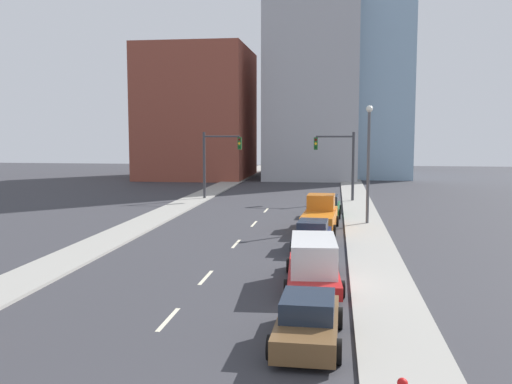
{
  "coord_description": "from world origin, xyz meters",
  "views": [
    {
      "loc": [
        5.42,
        -8.51,
        6.17
      ],
      "look_at": [
        0.17,
        29.11,
        2.2
      ],
      "focal_mm": 40.0,
      "sensor_mm": 36.0,
      "label": 1
    }
  ],
  "objects_px": {
    "street_lamp": "(368,156)",
    "pickup_truck_orange": "(320,216)",
    "box_truck_red": "(313,263)",
    "traffic_signal_right": "(342,157)",
    "traffic_signal_left": "(215,157)",
    "sedan_green": "(327,207)",
    "sedan_brown": "(308,321)",
    "sedan_navy": "(313,236)"
  },
  "relations": [
    {
      "from": "street_lamp",
      "to": "sedan_navy",
      "type": "relative_size",
      "value": 1.74
    },
    {
      "from": "box_truck_red",
      "to": "pickup_truck_orange",
      "type": "distance_m",
      "value": 13.21
    },
    {
      "from": "traffic_signal_right",
      "to": "sedan_brown",
      "type": "distance_m",
      "value": 35.23
    },
    {
      "from": "traffic_signal_right",
      "to": "traffic_signal_left",
      "type": "bearing_deg",
      "value": 180.0
    },
    {
      "from": "sedan_navy",
      "to": "sedan_green",
      "type": "relative_size",
      "value": 1.06
    },
    {
      "from": "street_lamp",
      "to": "sedan_navy",
      "type": "distance_m",
      "value": 10.0
    },
    {
      "from": "sedan_brown",
      "to": "sedan_navy",
      "type": "xyz_separation_m",
      "value": [
        -0.41,
        13.63,
        0.03
      ]
    },
    {
      "from": "traffic_signal_left",
      "to": "pickup_truck_orange",
      "type": "relative_size",
      "value": 1.03
    },
    {
      "from": "street_lamp",
      "to": "box_truck_red",
      "type": "height_order",
      "value": "street_lamp"
    },
    {
      "from": "street_lamp",
      "to": "sedan_brown",
      "type": "relative_size",
      "value": 1.75
    },
    {
      "from": "sedan_navy",
      "to": "pickup_truck_orange",
      "type": "xyz_separation_m",
      "value": [
        0.22,
        6.02,
        0.2
      ]
    },
    {
      "from": "traffic_signal_left",
      "to": "street_lamp",
      "type": "xyz_separation_m",
      "value": [
        13.18,
        -12.85,
        0.66
      ]
    },
    {
      "from": "traffic_signal_left",
      "to": "box_truck_red",
      "type": "bearing_deg",
      "value": -70.4
    },
    {
      "from": "traffic_signal_left",
      "to": "pickup_truck_orange",
      "type": "height_order",
      "value": "traffic_signal_left"
    },
    {
      "from": "pickup_truck_orange",
      "to": "sedan_brown",
      "type": "bearing_deg",
      "value": -86.51
    },
    {
      "from": "sedan_brown",
      "to": "street_lamp",
      "type": "bearing_deg",
      "value": 83.66
    },
    {
      "from": "traffic_signal_right",
      "to": "sedan_navy",
      "type": "xyz_separation_m",
      "value": [
        -1.72,
        -21.42,
        -3.28
      ]
    },
    {
      "from": "traffic_signal_left",
      "to": "sedan_green",
      "type": "xyz_separation_m",
      "value": [
        10.43,
        -9.16,
        -3.27
      ]
    },
    {
      "from": "traffic_signal_left",
      "to": "sedan_navy",
      "type": "distance_m",
      "value": 23.82
    },
    {
      "from": "traffic_signal_right",
      "to": "sedan_navy",
      "type": "bearing_deg",
      "value": -94.58
    },
    {
      "from": "box_truck_red",
      "to": "sedan_green",
      "type": "height_order",
      "value": "box_truck_red"
    },
    {
      "from": "sedan_brown",
      "to": "sedan_navy",
      "type": "bearing_deg",
      "value": 92.81
    },
    {
      "from": "box_truck_red",
      "to": "sedan_navy",
      "type": "distance_m",
      "value": 7.2
    },
    {
      "from": "sedan_brown",
      "to": "pickup_truck_orange",
      "type": "distance_m",
      "value": 19.66
    },
    {
      "from": "street_lamp",
      "to": "pickup_truck_orange",
      "type": "bearing_deg",
      "value": -140.38
    },
    {
      "from": "traffic_signal_right",
      "to": "sedan_navy",
      "type": "relative_size",
      "value": 1.36
    },
    {
      "from": "traffic_signal_left",
      "to": "sedan_green",
      "type": "distance_m",
      "value": 14.26
    },
    {
      "from": "traffic_signal_right",
      "to": "sedan_green",
      "type": "xyz_separation_m",
      "value": [
        -1.16,
        -9.16,
        -3.27
      ]
    },
    {
      "from": "sedan_brown",
      "to": "sedan_green",
      "type": "xyz_separation_m",
      "value": [
        0.15,
        25.89,
        0.04
      ]
    },
    {
      "from": "street_lamp",
      "to": "pickup_truck_orange",
      "type": "height_order",
      "value": "street_lamp"
    },
    {
      "from": "traffic_signal_right",
      "to": "sedan_brown",
      "type": "height_order",
      "value": "traffic_signal_right"
    },
    {
      "from": "sedan_green",
      "to": "traffic_signal_right",
      "type": "bearing_deg",
      "value": 84.73
    },
    {
      "from": "traffic_signal_left",
      "to": "traffic_signal_right",
      "type": "distance_m",
      "value": 11.59
    },
    {
      "from": "street_lamp",
      "to": "sedan_brown",
      "type": "xyz_separation_m",
      "value": [
        -2.9,
        -22.21,
        -3.97
      ]
    },
    {
      "from": "box_truck_red",
      "to": "pickup_truck_orange",
      "type": "bearing_deg",
      "value": 86.98
    },
    {
      "from": "street_lamp",
      "to": "pickup_truck_orange",
      "type": "relative_size",
      "value": 1.31
    },
    {
      "from": "traffic_signal_left",
      "to": "sedan_navy",
      "type": "relative_size",
      "value": 1.36
    },
    {
      "from": "sedan_green",
      "to": "sedan_navy",
      "type": "bearing_deg",
      "value": -90.64
    },
    {
      "from": "traffic_signal_right",
      "to": "box_truck_red",
      "type": "xyz_separation_m",
      "value": [
        -1.4,
        -28.61,
        -3.05
      ]
    },
    {
      "from": "pickup_truck_orange",
      "to": "sedan_green",
      "type": "relative_size",
      "value": 1.4
    },
    {
      "from": "sedan_navy",
      "to": "traffic_signal_left",
      "type": "bearing_deg",
      "value": 117.62
    },
    {
      "from": "traffic_signal_left",
      "to": "sedan_navy",
      "type": "bearing_deg",
      "value": -65.26
    }
  ]
}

